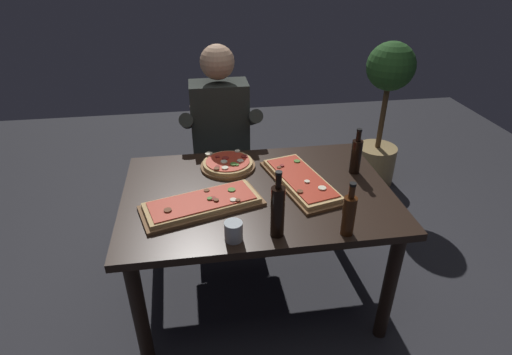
{
  "coord_description": "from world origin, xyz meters",
  "views": [
    {
      "loc": [
        -0.28,
        -1.8,
        1.87
      ],
      "look_at": [
        0.0,
        0.05,
        0.79
      ],
      "focal_mm": 28.62,
      "sensor_mm": 36.0,
      "label": 1
    }
  ],
  "objects_px": {
    "diner_chair": "(221,160)",
    "potted_plant_corner": "(384,110)",
    "pizza_rectangular_front": "(202,204)",
    "dining_table": "(257,205)",
    "pizza_rectangular_left": "(301,180)",
    "pizza_round_far": "(228,164)",
    "wine_bottle_dark": "(278,210)",
    "tumbler_near_camera": "(234,232)",
    "vinegar_bottle_green": "(356,155)",
    "oil_bottle_amber": "(349,214)",
    "seated_diner": "(221,135)"
  },
  "relations": [
    {
      "from": "dining_table",
      "to": "wine_bottle_dark",
      "type": "distance_m",
      "value": 0.44
    },
    {
      "from": "wine_bottle_dark",
      "to": "seated_diner",
      "type": "height_order",
      "value": "seated_diner"
    },
    {
      "from": "dining_table",
      "to": "pizza_round_far",
      "type": "relative_size",
      "value": 4.42
    },
    {
      "from": "dining_table",
      "to": "diner_chair",
      "type": "xyz_separation_m",
      "value": [
        -0.14,
        0.86,
        -0.16
      ]
    },
    {
      "from": "pizza_rectangular_front",
      "to": "pizza_rectangular_left",
      "type": "relative_size",
      "value": 1.04
    },
    {
      "from": "tumbler_near_camera",
      "to": "wine_bottle_dark",
      "type": "bearing_deg",
      "value": 1.74
    },
    {
      "from": "pizza_rectangular_front",
      "to": "potted_plant_corner",
      "type": "xyz_separation_m",
      "value": [
        1.53,
        1.3,
        -0.09
      ]
    },
    {
      "from": "oil_bottle_amber",
      "to": "seated_diner",
      "type": "bearing_deg",
      "value": 112.44
    },
    {
      "from": "vinegar_bottle_green",
      "to": "seated_diner",
      "type": "height_order",
      "value": "seated_diner"
    },
    {
      "from": "pizza_rectangular_front",
      "to": "potted_plant_corner",
      "type": "height_order",
      "value": "potted_plant_corner"
    },
    {
      "from": "pizza_rectangular_front",
      "to": "wine_bottle_dark",
      "type": "bearing_deg",
      "value": -39.78
    },
    {
      "from": "oil_bottle_amber",
      "to": "pizza_round_far",
      "type": "bearing_deg",
      "value": 124.06
    },
    {
      "from": "wine_bottle_dark",
      "to": "diner_chair",
      "type": "bearing_deg",
      "value": 97.65
    },
    {
      "from": "seated_diner",
      "to": "vinegar_bottle_green",
      "type": "bearing_deg",
      "value": -41.27
    },
    {
      "from": "pizza_rectangular_left",
      "to": "diner_chair",
      "type": "height_order",
      "value": "diner_chair"
    },
    {
      "from": "dining_table",
      "to": "pizza_rectangular_left",
      "type": "xyz_separation_m",
      "value": [
        0.24,
        0.03,
        0.11
      ]
    },
    {
      "from": "wine_bottle_dark",
      "to": "vinegar_bottle_green",
      "type": "bearing_deg",
      "value": 42.4
    },
    {
      "from": "dining_table",
      "to": "vinegar_bottle_green",
      "type": "xyz_separation_m",
      "value": [
        0.57,
        0.11,
        0.2
      ]
    },
    {
      "from": "wine_bottle_dark",
      "to": "vinegar_bottle_green",
      "type": "height_order",
      "value": "wine_bottle_dark"
    },
    {
      "from": "pizza_round_far",
      "to": "seated_diner",
      "type": "height_order",
      "value": "seated_diner"
    },
    {
      "from": "tumbler_near_camera",
      "to": "potted_plant_corner",
      "type": "height_order",
      "value": "potted_plant_corner"
    },
    {
      "from": "pizza_round_far",
      "to": "vinegar_bottle_green",
      "type": "height_order",
      "value": "vinegar_bottle_green"
    },
    {
      "from": "pizza_rectangular_front",
      "to": "seated_diner",
      "type": "bearing_deg",
      "value": 79.64
    },
    {
      "from": "seated_diner",
      "to": "tumbler_near_camera",
      "type": "bearing_deg",
      "value": -91.42
    },
    {
      "from": "tumbler_near_camera",
      "to": "dining_table",
      "type": "bearing_deg",
      "value": 67.01
    },
    {
      "from": "pizza_rectangular_left",
      "to": "vinegar_bottle_green",
      "type": "distance_m",
      "value": 0.35
    },
    {
      "from": "dining_table",
      "to": "pizza_rectangular_front",
      "type": "height_order",
      "value": "pizza_rectangular_front"
    },
    {
      "from": "tumbler_near_camera",
      "to": "oil_bottle_amber",
      "type": "bearing_deg",
      "value": -3.48
    },
    {
      "from": "potted_plant_corner",
      "to": "diner_chair",
      "type": "bearing_deg",
      "value": -166.39
    },
    {
      "from": "pizza_rectangular_left",
      "to": "seated_diner",
      "type": "bearing_deg",
      "value": 118.42
    },
    {
      "from": "potted_plant_corner",
      "to": "pizza_rectangular_front",
      "type": "bearing_deg",
      "value": -139.54
    },
    {
      "from": "pizza_rectangular_left",
      "to": "wine_bottle_dark",
      "type": "xyz_separation_m",
      "value": [
        -0.21,
        -0.42,
        0.11
      ]
    },
    {
      "from": "seated_diner",
      "to": "oil_bottle_amber",
      "type": "bearing_deg",
      "value": -67.56
    },
    {
      "from": "pizza_rectangular_front",
      "to": "seated_diner",
      "type": "relative_size",
      "value": 0.48
    },
    {
      "from": "potted_plant_corner",
      "to": "oil_bottle_amber",
      "type": "bearing_deg",
      "value": -119.12
    },
    {
      "from": "pizza_rectangular_left",
      "to": "pizza_round_far",
      "type": "distance_m",
      "value": 0.45
    },
    {
      "from": "vinegar_bottle_green",
      "to": "potted_plant_corner",
      "type": "relative_size",
      "value": 0.22
    },
    {
      "from": "oil_bottle_amber",
      "to": "tumbler_near_camera",
      "type": "height_order",
      "value": "oil_bottle_amber"
    },
    {
      "from": "pizza_round_far",
      "to": "tumbler_near_camera",
      "type": "xyz_separation_m",
      "value": [
        -0.03,
        -0.67,
        0.02
      ]
    },
    {
      "from": "pizza_rectangular_front",
      "to": "tumbler_near_camera",
      "type": "height_order",
      "value": "tumbler_near_camera"
    },
    {
      "from": "pizza_round_far",
      "to": "pizza_rectangular_left",
      "type": "bearing_deg",
      "value": -33.12
    },
    {
      "from": "diner_chair",
      "to": "potted_plant_corner",
      "type": "distance_m",
      "value": 1.42
    },
    {
      "from": "seated_diner",
      "to": "dining_table",
      "type": "bearing_deg",
      "value": -79.49
    },
    {
      "from": "pizza_round_far",
      "to": "oil_bottle_amber",
      "type": "distance_m",
      "value": 0.84
    },
    {
      "from": "pizza_rectangular_front",
      "to": "pizza_rectangular_left",
      "type": "bearing_deg",
      "value": 15.48
    },
    {
      "from": "pizza_rectangular_left",
      "to": "pizza_round_far",
      "type": "xyz_separation_m",
      "value": [
        -0.37,
        0.24,
        0.0
      ]
    },
    {
      "from": "wine_bottle_dark",
      "to": "potted_plant_corner",
      "type": "relative_size",
      "value": 0.26
    },
    {
      "from": "dining_table",
      "to": "pizza_rectangular_front",
      "type": "xyz_separation_m",
      "value": [
        -0.29,
        -0.11,
        0.11
      ]
    },
    {
      "from": "dining_table",
      "to": "tumbler_near_camera",
      "type": "bearing_deg",
      "value": -112.99
    },
    {
      "from": "oil_bottle_amber",
      "to": "tumbler_near_camera",
      "type": "relative_size",
      "value": 2.91
    }
  ]
}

